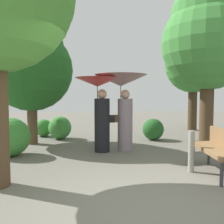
{
  "coord_description": "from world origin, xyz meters",
  "views": [
    {
      "loc": [
        -0.72,
        -3.32,
        1.48
      ],
      "look_at": [
        0.0,
        3.62,
        1.03
      ],
      "focal_mm": 39.1,
      "sensor_mm": 36.0,
      "label": 1
    }
  ],
  "objects_px": {
    "park_bench": "(219,147)",
    "tree_mid_right": "(208,35)",
    "person_right": "(122,93)",
    "tree_near_left": "(31,64)",
    "person_left": "(100,100)",
    "tree_near_right": "(193,59)",
    "path_marker_post": "(191,151)"
  },
  "relations": [
    {
      "from": "park_bench",
      "to": "tree_mid_right",
      "type": "bearing_deg",
      "value": 163.01
    },
    {
      "from": "person_right",
      "to": "tree_near_left",
      "type": "distance_m",
      "value": 3.01
    },
    {
      "from": "person_left",
      "to": "tree_near_right",
      "type": "height_order",
      "value": "tree_near_right"
    },
    {
      "from": "tree_near_right",
      "to": "tree_mid_right",
      "type": "relative_size",
      "value": 0.92
    },
    {
      "from": "tree_mid_right",
      "to": "path_marker_post",
      "type": "xyz_separation_m",
      "value": [
        -1.56,
        -2.47,
        -2.87
      ]
    },
    {
      "from": "park_bench",
      "to": "person_right",
      "type": "bearing_deg",
      "value": -139.43
    },
    {
      "from": "person_left",
      "to": "tree_mid_right",
      "type": "height_order",
      "value": "tree_mid_right"
    },
    {
      "from": "tree_near_left",
      "to": "path_marker_post",
      "type": "bearing_deg",
      "value": -40.93
    },
    {
      "from": "tree_near_left",
      "to": "tree_mid_right",
      "type": "bearing_deg",
      "value": -7.95
    },
    {
      "from": "person_right",
      "to": "tree_mid_right",
      "type": "xyz_separation_m",
      "value": [
        2.63,
        0.44,
        1.71
      ]
    },
    {
      "from": "tree_mid_right",
      "to": "tree_near_right",
      "type": "bearing_deg",
      "value": 72.64
    },
    {
      "from": "tree_near_right",
      "to": "person_left",
      "type": "bearing_deg",
      "value": -138.66
    },
    {
      "from": "tree_near_left",
      "to": "path_marker_post",
      "type": "relative_size",
      "value": 4.79
    },
    {
      "from": "tree_mid_right",
      "to": "path_marker_post",
      "type": "height_order",
      "value": "tree_mid_right"
    },
    {
      "from": "person_right",
      "to": "path_marker_post",
      "type": "height_order",
      "value": "person_right"
    },
    {
      "from": "person_right",
      "to": "tree_near_left",
      "type": "xyz_separation_m",
      "value": [
        -2.63,
        1.17,
        0.9
      ]
    },
    {
      "from": "park_bench",
      "to": "person_left",
      "type": "bearing_deg",
      "value": -128.81
    },
    {
      "from": "person_right",
      "to": "tree_near_right",
      "type": "xyz_separation_m",
      "value": [
        3.63,
        3.64,
        1.49
      ]
    },
    {
      "from": "tree_near_left",
      "to": "tree_mid_right",
      "type": "xyz_separation_m",
      "value": [
        5.26,
        -0.73,
        0.8
      ]
    },
    {
      "from": "tree_near_right",
      "to": "tree_mid_right",
      "type": "xyz_separation_m",
      "value": [
        -1.0,
        -3.2,
        0.21
      ]
    },
    {
      "from": "park_bench",
      "to": "tree_near_left",
      "type": "bearing_deg",
      "value": -123.54
    },
    {
      "from": "tree_near_left",
      "to": "tree_near_right",
      "type": "distance_m",
      "value": 6.75
    },
    {
      "from": "tree_near_left",
      "to": "path_marker_post",
      "type": "height_order",
      "value": "tree_near_left"
    },
    {
      "from": "park_bench",
      "to": "tree_near_right",
      "type": "xyz_separation_m",
      "value": [
        2.08,
        5.83,
        2.55
      ]
    },
    {
      "from": "person_left",
      "to": "tree_near_right",
      "type": "bearing_deg",
      "value": -49.38
    },
    {
      "from": "tree_near_right",
      "to": "path_marker_post",
      "type": "height_order",
      "value": "tree_near_right"
    },
    {
      "from": "tree_near_left",
      "to": "person_left",
      "type": "bearing_deg",
      "value": -32.19
    },
    {
      "from": "person_right",
      "to": "tree_mid_right",
      "type": "relative_size",
      "value": 0.42
    },
    {
      "from": "tree_near_right",
      "to": "path_marker_post",
      "type": "distance_m",
      "value": 6.76
    },
    {
      "from": "person_left",
      "to": "path_marker_post",
      "type": "distance_m",
      "value": 2.74
    },
    {
      "from": "person_left",
      "to": "person_right",
      "type": "height_order",
      "value": "person_right"
    },
    {
      "from": "person_right",
      "to": "path_marker_post",
      "type": "distance_m",
      "value": 2.58
    }
  ]
}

